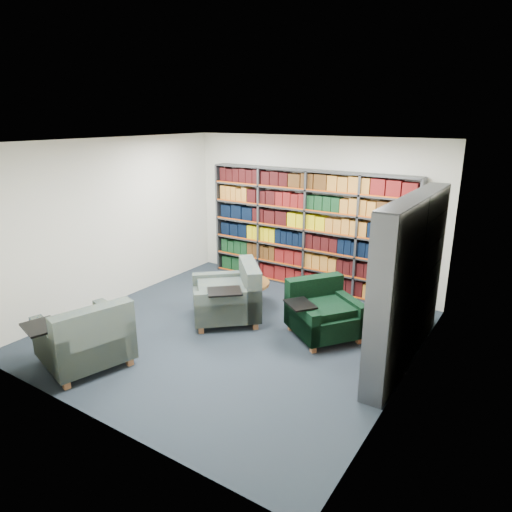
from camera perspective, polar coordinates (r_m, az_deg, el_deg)
The scene contains 7 objects.
room_shell at distance 6.49m, azimuth -2.88°, elevation 1.64°, with size 5.02×5.02×2.82m.
bookshelf_back at distance 8.52m, azimuth 6.39°, elevation 3.21°, with size 4.00×0.28×2.20m.
bookshelf_right at distance 6.17m, azimuth 18.61°, elevation -3.05°, with size 0.28×2.50×2.20m.
chair_teal_left at distance 7.27m, azimuth -3.05°, elevation -5.21°, with size 1.42×1.42×0.92m.
chair_green_right at distance 6.87m, azimuth 8.19°, elevation -7.12°, with size 1.26×1.27×0.82m.
chair_teal_front at distance 6.33m, azimuth -20.40°, elevation -9.91°, with size 1.23×1.31×0.91m.
coffee_table at distance 7.82m, azimuth -1.59°, elevation -3.81°, with size 0.90×0.90×0.63m.
Camera 1 is at (3.67, -5.07, 3.13)m, focal length 32.00 mm.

